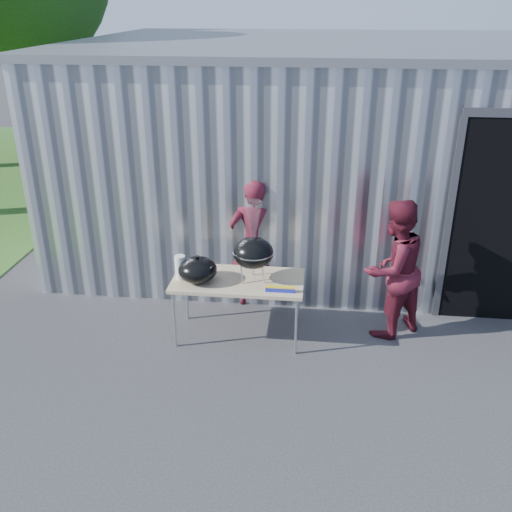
# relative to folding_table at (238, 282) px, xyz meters

# --- Properties ---
(ground) EXTENTS (80.00, 80.00, 0.00)m
(ground) POSITION_rel_folding_table_xyz_m (0.36, -0.93, -0.71)
(ground) COLOR #303033
(building) EXTENTS (8.20, 6.20, 3.10)m
(building) POSITION_rel_folding_table_xyz_m (1.27, 3.66, 0.83)
(building) COLOR silver
(building) RESTS_ON ground
(folding_table) EXTENTS (1.50, 0.75, 0.75)m
(folding_table) POSITION_rel_folding_table_xyz_m (0.00, 0.00, 0.00)
(folding_table) COLOR tan
(folding_table) RESTS_ON ground
(kettle_grill) EXTENTS (0.47, 0.47, 0.94)m
(kettle_grill) POSITION_rel_folding_table_xyz_m (0.18, -0.01, 0.46)
(kettle_grill) COLOR black
(kettle_grill) RESTS_ON folding_table
(grill_lid) EXTENTS (0.44, 0.44, 0.32)m
(grill_lid) POSITION_rel_folding_table_xyz_m (-0.44, -0.10, 0.18)
(grill_lid) COLOR black
(grill_lid) RESTS_ON folding_table
(paper_towels) EXTENTS (0.12, 0.12, 0.28)m
(paper_towels) POSITION_rel_folding_table_xyz_m (-0.65, -0.05, 0.18)
(paper_towels) COLOR white
(paper_towels) RESTS_ON folding_table
(white_tub) EXTENTS (0.20, 0.15, 0.10)m
(white_tub) POSITION_rel_folding_table_xyz_m (-0.55, 0.19, 0.09)
(white_tub) COLOR white
(white_tub) RESTS_ON folding_table
(foil_box) EXTENTS (0.32, 0.05, 0.06)m
(foil_box) POSITION_rel_folding_table_xyz_m (0.50, -0.25, 0.07)
(foil_box) COLOR #1A25AB
(foil_box) RESTS_ON folding_table
(person_cook) EXTENTS (0.69, 0.54, 1.69)m
(person_cook) POSITION_rel_folding_table_xyz_m (0.08, 0.84, 0.13)
(person_cook) COLOR #571523
(person_cook) RESTS_ON ground
(person_bystander) EXTENTS (1.03, 1.00, 1.67)m
(person_bystander) POSITION_rel_folding_table_xyz_m (1.77, 0.29, 0.13)
(person_bystander) COLOR #571523
(person_bystander) RESTS_ON ground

